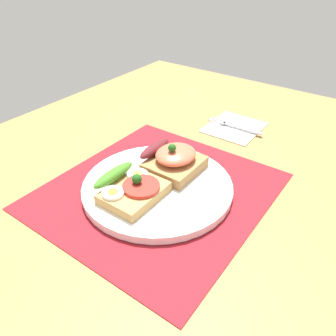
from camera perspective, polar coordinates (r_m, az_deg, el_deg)
name	(u,v)px	position (r cm, az deg, el deg)	size (l,w,h in cm)	color
ground_plane	(158,198)	(58.78, -1.72, -5.14)	(120.00, 90.00, 3.20)	olive
placemat	(158,190)	(57.69, -1.75, -3.79)	(36.40, 34.14, 0.30)	maroon
plate	(158,187)	(57.20, -1.76, -3.15)	(25.16, 25.16, 1.31)	white
sandwich_egg_tomato	(131,188)	(53.90, -6.32, -3.36)	(9.79, 9.12, 3.84)	tan
sandwich_salmon	(174,160)	(59.14, 1.00, 1.41)	(9.26, 9.90, 5.64)	#A87B48
napkin	(235,127)	(78.61, 11.26, 6.74)	(12.76, 11.15, 0.60)	white
fork	(233,126)	(78.22, 10.90, 7.02)	(1.62, 12.97, 0.32)	#B7B7BC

